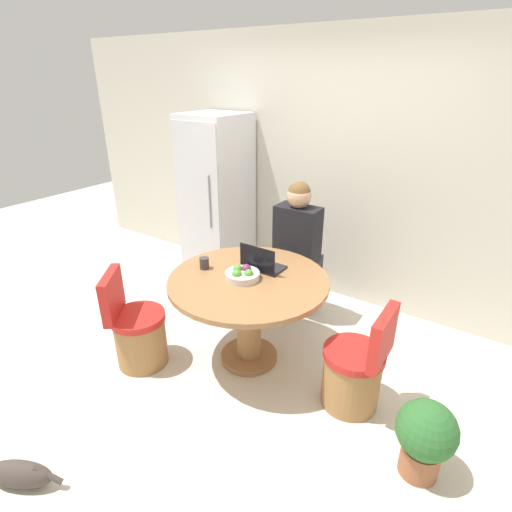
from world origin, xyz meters
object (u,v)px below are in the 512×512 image
laptop (261,264)px  potted_plant (425,436)px  dining_table (249,300)px  cat (15,473)px  refrigerator (217,200)px  chair_right_side (355,373)px  chair_near_left_corner (138,333)px  fruit_bowl (242,274)px  person_seated (299,244)px

laptop → potted_plant: bearing=161.8°
dining_table → potted_plant: dining_table is taller
laptop → cat: laptop is taller
refrigerator → laptop: 1.49m
chair_right_side → cat: (-1.37, -1.70, -0.19)m
chair_near_left_corner → potted_plant: bearing=-120.1°
chair_right_side → laptop: (-0.91, 0.18, 0.53)m
dining_table → fruit_bowl: bearing=-139.5°
laptop → cat: bearing=76.2°
cat → chair_right_side: bearing=-157.3°
person_seated → laptop: person_seated is taller
potted_plant → dining_table: bearing=168.6°
cat → potted_plant: size_ratio=0.95×
refrigerator → chair_right_side: (2.10, -1.08, -0.63)m
fruit_bowl → cat: fruit_bowl is taller
chair_near_left_corner → fruit_bowl: 1.00m
chair_near_left_corner → chair_right_side: bearing=-108.0°
refrigerator → person_seated: (1.18, -0.25, -0.17)m
chair_right_side → laptop: bearing=-101.6°
chair_near_left_corner → person_seated: (0.70, 1.38, 0.47)m
chair_right_side → fruit_bowl: fruit_bowl is taller
fruit_bowl → potted_plant: fruit_bowl is taller
dining_table → chair_right_side: chair_right_side is taller
person_seated → cat: 2.65m
dining_table → laptop: (-0.01, 0.19, 0.24)m
cat → dining_table: bearing=-133.9°
person_seated → dining_table: bearing=91.4°
chair_near_left_corner → laptop: 1.15m
dining_table → chair_right_side: bearing=0.6°
chair_near_left_corner → person_seated: person_seated is taller
laptop → cat: size_ratio=0.65×
fruit_bowl → cat: size_ratio=0.53×
refrigerator → potted_plant: bearing=-27.5°
dining_table → cat: dining_table is taller
chair_near_left_corner → laptop: bearing=-81.3°
refrigerator → fruit_bowl: size_ratio=6.95×
dining_table → person_seated: bearing=91.4°
refrigerator → dining_table: size_ratio=1.48×
refrigerator → person_seated: 1.21m
refrigerator → potted_plant: (2.64, -1.38, -0.62)m
cat → potted_plant: bearing=-172.2°
chair_near_left_corner → cat: size_ratio=1.67×
person_seated → potted_plant: bearing=142.3°
dining_table → chair_near_left_corner: chair_near_left_corner is taller
chair_near_left_corner → laptop: size_ratio=2.57×
laptop → potted_plant: (1.45, -0.48, -0.51)m
refrigerator → chair_near_left_corner: bearing=-73.7°
refrigerator → dining_table: 1.65m
chair_near_left_corner → cat: 1.20m
chair_near_left_corner → fruit_bowl: size_ratio=3.12×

